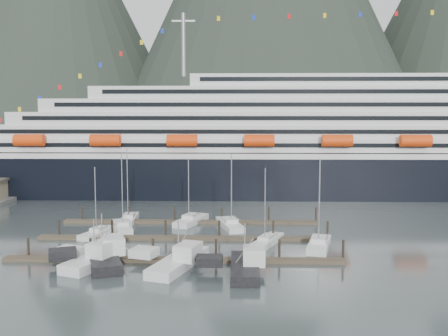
{
  "coord_description": "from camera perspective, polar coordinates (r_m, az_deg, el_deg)",
  "views": [
    {
      "loc": [
        4.12,
        -81.67,
        20.78
      ],
      "look_at": [
        1.3,
        22.0,
        9.93
      ],
      "focal_mm": 42.0,
      "sensor_mm": 36.0,
      "label": 1
    }
  ],
  "objects": [
    {
      "name": "sailboat_a",
      "position": [
        92.21,
        -13.39,
        -6.95
      ],
      "size": [
        5.65,
        9.25,
        12.32
      ],
      "rotation": [
        0.0,
        0.0,
        1.2
      ],
      "color": "silver",
      "rests_on": "ground"
    },
    {
      "name": "sailboat_b",
      "position": [
        96.49,
        -11.01,
        -6.32
      ],
      "size": [
        5.79,
        10.52,
        14.5
      ],
      "rotation": [
        0.0,
        0.0,
        1.9
      ],
      "color": "silver",
      "rests_on": "ground"
    },
    {
      "name": "trawler_b",
      "position": [
        74.89,
        -13.98,
        -9.6
      ],
      "size": [
        9.6,
        11.52,
        7.13
      ],
      "rotation": [
        0.0,
        0.0,
        1.19
      ],
      "color": "silver",
      "rests_on": "ground"
    },
    {
      "name": "dock_near",
      "position": [
        75.13,
        -5.5,
        -9.87
      ],
      "size": [
        48.18,
        2.28,
        3.2
      ],
      "color": "#43372B",
      "rests_on": "ground"
    },
    {
      "name": "ground",
      "position": [
        84.37,
        -1.3,
        -8.29
      ],
      "size": [
        1600.0,
        1600.0,
        0.0
      ],
      "primitive_type": "plane",
      "color": "#404C4C",
      "rests_on": "ground"
    },
    {
      "name": "sailboat_c",
      "position": [
        96.23,
        0.65,
        -6.23
      ],
      "size": [
        5.67,
        11.16,
        14.06
      ],
      "rotation": [
        0.0,
        0.0,
        1.84
      ],
      "color": "silver",
      "rests_on": "ground"
    },
    {
      "name": "sailboat_e",
      "position": [
        103.01,
        -10.31,
        -5.52
      ],
      "size": [
        3.17,
        10.1,
        14.92
      ],
      "rotation": [
        0.0,
        0.0,
        1.63
      ],
      "color": "silver",
      "rests_on": "ground"
    },
    {
      "name": "sailboat_h",
      "position": [
        83.22,
        10.31,
        -8.27
      ],
      "size": [
        5.33,
        10.65,
        14.32
      ],
      "rotation": [
        0.0,
        0.0,
        1.33
      ],
      "color": "silver",
      "rests_on": "ground"
    },
    {
      "name": "sailboat_d",
      "position": [
        84.48,
        4.69,
        -8.01
      ],
      "size": [
        6.22,
        10.47,
        12.7
      ],
      "rotation": [
        0.0,
        0.0,
        1.18
      ],
      "color": "silver",
      "rests_on": "ground"
    },
    {
      "name": "trawler_d",
      "position": [
        69.57,
        2.14,
        -10.63
      ],
      "size": [
        8.92,
        12.08,
        7.2
      ],
      "rotation": [
        0.0,
        0.0,
        1.57
      ],
      "color": "black",
      "rests_on": "ground"
    },
    {
      "name": "dock_mid",
      "position": [
        87.63,
        -4.45,
        -7.56
      ],
      "size": [
        48.18,
        2.28,
        3.2
      ],
      "color": "#43372B",
      "rests_on": "ground"
    },
    {
      "name": "sailboat_f",
      "position": [
        100.05,
        -3.6,
        -5.77
      ],
      "size": [
        6.22,
        10.7,
        12.99
      ],
      "rotation": [
        0.0,
        0.0,
        1.23
      ],
      "color": "silver",
      "rests_on": "ground"
    },
    {
      "name": "dock_far",
      "position": [
        100.25,
        -3.67,
        -5.82
      ],
      "size": [
        48.18,
        2.28,
        3.2
      ],
      "color": "#43372B",
      "rests_on": "ground"
    },
    {
      "name": "trawler_c",
      "position": [
        72.38,
        -5.07,
        -10.0
      ],
      "size": [
        10.81,
        14.2,
        7.03
      ],
      "rotation": [
        0.0,
        0.0,
        1.26
      ],
      "color": "silver",
      "rests_on": "ground"
    },
    {
      "name": "trawler_a",
      "position": [
        75.82,
        -13.2,
        -9.34
      ],
      "size": [
        11.46,
        14.47,
        7.72
      ],
      "rotation": [
        0.0,
        0.0,
        1.92
      ],
      "color": "black",
      "rests_on": "ground"
    },
    {
      "name": "cruise_ship",
      "position": [
        139.32,
        12.28,
        2.24
      ],
      "size": [
        210.0,
        30.4,
        50.3
      ],
      "color": "black",
      "rests_on": "ground"
    }
  ]
}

